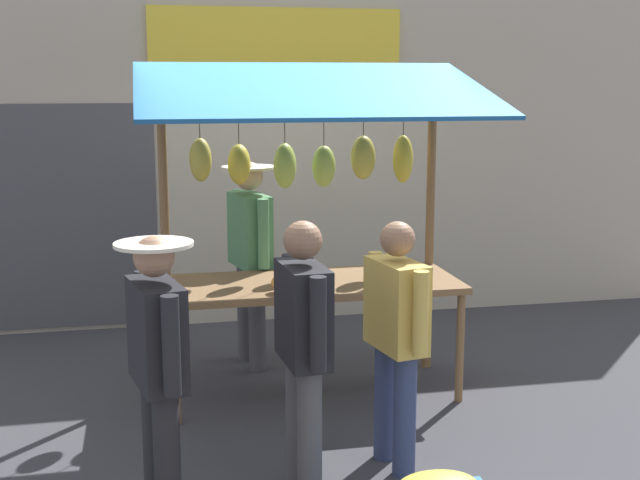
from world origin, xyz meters
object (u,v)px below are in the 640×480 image
Objects in this scene: shopper_in_grey_tee at (158,358)px; shopper_with_ponytail at (396,330)px; shopper_in_striped_shirt at (303,340)px; market_stall at (310,189)px; vendor_with_sunhat at (250,246)px.

shopper_in_grey_tee is 1.02× the size of shopper_with_ponytail.
shopper_with_ponytail is 0.65m from shopper_in_striped_shirt.
market_stall is at bearing -45.69° from shopper_in_grey_tee.
market_stall is 1.46× the size of vendor_with_sunhat.
vendor_with_sunhat is 2.30m from shopper_in_striped_shirt.
vendor_with_sunhat is 2.18m from shopper_with_ponytail.
shopper_in_striped_shirt is (0.35, 1.60, -0.64)m from market_stall.
market_stall is at bearing -17.07° from shopper_in_striped_shirt.
vendor_with_sunhat is at bearing 5.51° from shopper_with_ponytail.
vendor_with_sunhat is 1.08× the size of shopper_in_grey_tee.
shopper_in_grey_tee is 0.83m from shopper_in_striped_shirt.
market_stall is 2.22m from shopper_in_grey_tee.
market_stall is at bearing -0.55° from shopper_with_ponytail.
shopper_in_striped_shirt is at bearing -12.38° from vendor_with_sunhat.
market_stall is 1.56× the size of shopper_in_striped_shirt.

